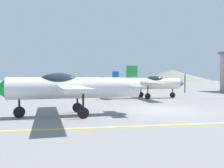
{
  "coord_description": "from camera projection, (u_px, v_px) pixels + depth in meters",
  "views": [
    {
      "loc": [
        -5.23,
        -12.74,
        1.79
      ],
      "look_at": [
        -0.35,
        14.0,
        1.2
      ],
      "focal_mm": 38.13,
      "sensor_mm": 36.0,
      "label": 1
    }
  ],
  "objects": [
    {
      "name": "ground_plane",
      "position": [
        162.0,
        110.0,
        13.51
      ],
      "size": [
        400.0,
        400.0,
        0.0
      ],
      "primitive_type": "plane",
      "color": "slate"
    },
    {
      "name": "apron_line_near",
      "position": [
        203.0,
        124.0,
        9.4
      ],
      "size": [
        80.0,
        0.16,
        0.01
      ],
      "primitive_type": "cube",
      "color": "yellow",
      "rests_on": "ground_plane"
    },
    {
      "name": "airplane_back",
      "position": [
        67.0,
        81.0,
        41.19
      ],
      "size": [
        7.13,
        8.21,
        2.46
      ],
      "color": "white",
      "rests_on": "ground_plane"
    },
    {
      "name": "airplane_mid",
      "position": [
        149.0,
        83.0,
        21.99
      ],
      "size": [
        7.08,
        8.17,
        2.46
      ],
      "color": "silver",
      "rests_on": "ground_plane"
    },
    {
      "name": "apron_line_far",
      "position": [
        126.0,
        98.0,
        22.08
      ],
      "size": [
        80.0,
        0.16,
        0.01
      ],
      "primitive_type": "cube",
      "color": "yellow",
      "rests_on": "ground_plane"
    },
    {
      "name": "airplane_near",
      "position": [
        70.0,
        87.0,
        11.47
      ],
      "size": [
        7.16,
        8.23,
        2.46
      ],
      "color": "silver",
      "rests_on": "ground_plane"
    },
    {
      "name": "car_sedan",
      "position": [
        152.0,
        84.0,
        48.08
      ],
      "size": [
        4.55,
        2.61,
        1.62
      ],
      "color": "red",
      "rests_on": "ground_plane"
    },
    {
      "name": "hill_centerleft",
      "position": [
        172.0,
        76.0,
        158.99
      ],
      "size": [
        54.14,
        54.14,
        7.72
      ],
      "primitive_type": "cone",
      "color": "slate",
      "rests_on": "ground_plane"
    },
    {
      "name": "airplane_far",
      "position": [
        107.0,
        82.0,
        34.23
      ],
      "size": [
        7.17,
        8.23,
        2.46
      ],
      "color": "silver",
      "rests_on": "ground_plane"
    }
  ]
}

